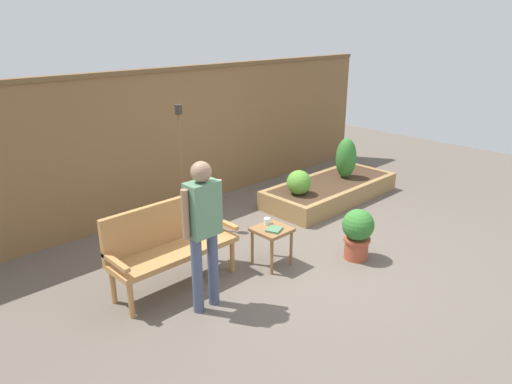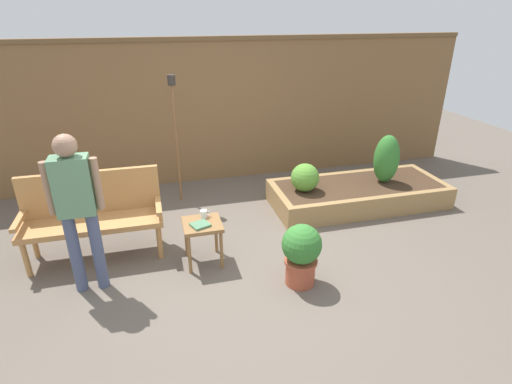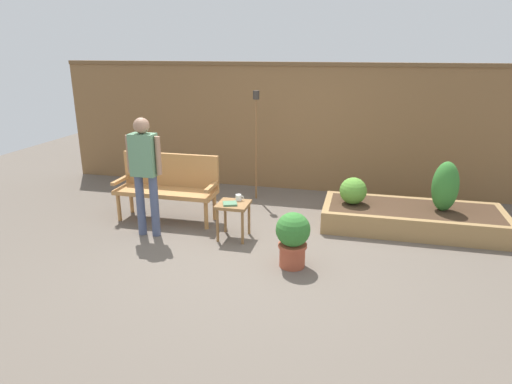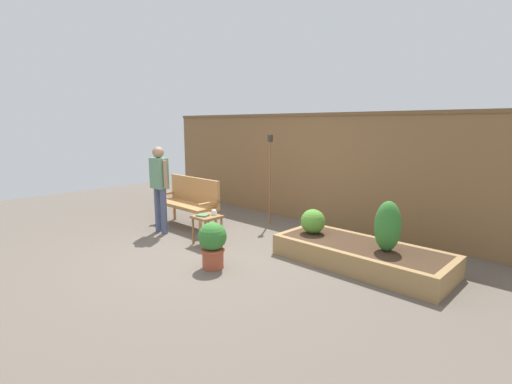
% 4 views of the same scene
% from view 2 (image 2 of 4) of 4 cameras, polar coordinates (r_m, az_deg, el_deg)
% --- Properties ---
extents(ground_plane, '(14.00, 14.00, 0.00)m').
position_cam_2_polar(ground_plane, '(4.34, -1.45, -10.77)').
color(ground_plane, '#60564C').
extents(fence_back, '(8.40, 0.14, 2.16)m').
position_cam_2_polar(fence_back, '(6.27, -7.21, 11.23)').
color(fence_back, brown).
rests_on(fence_back, ground_plane).
extents(garden_bench, '(1.44, 0.48, 0.94)m').
position_cam_2_polar(garden_bench, '(4.67, -22.13, -2.30)').
color(garden_bench, '#B77F47').
rests_on(garden_bench, ground_plane).
extents(side_table, '(0.40, 0.40, 0.48)m').
position_cam_2_polar(side_table, '(4.27, -7.58, -5.31)').
color(side_table, olive).
rests_on(side_table, ground_plane).
extents(cup_on_table, '(0.11, 0.08, 0.08)m').
position_cam_2_polar(cup_on_table, '(4.32, -7.37, -3.07)').
color(cup_on_table, white).
rests_on(cup_on_table, side_table).
extents(book_on_table, '(0.22, 0.21, 0.02)m').
position_cam_2_polar(book_on_table, '(4.17, -7.89, -4.62)').
color(book_on_table, '#4C7A56').
rests_on(book_on_table, side_table).
extents(potted_boxwood, '(0.39, 0.39, 0.64)m').
position_cam_2_polar(potted_boxwood, '(3.97, 6.43, -8.43)').
color(potted_boxwood, '#A84C33').
rests_on(potted_boxwood, ground_plane).
extents(raised_planter_bed, '(2.40, 1.00, 0.30)m').
position_cam_2_polar(raised_planter_bed, '(5.81, 14.22, -0.25)').
color(raised_planter_bed, '#997547').
rests_on(raised_planter_bed, ground_plane).
extents(shrub_near_bench, '(0.37, 0.37, 0.37)m').
position_cam_2_polar(shrub_near_bench, '(5.33, 6.94, 2.04)').
color(shrub_near_bench, brown).
rests_on(shrub_near_bench, raised_planter_bed).
extents(shrub_far_corner, '(0.34, 0.34, 0.67)m').
position_cam_2_polar(shrub_far_corner, '(5.80, 17.97, 4.45)').
color(shrub_far_corner, brown).
rests_on(shrub_far_corner, raised_planter_bed).
extents(tiki_torch, '(0.10, 0.10, 1.75)m').
position_cam_2_polar(tiki_torch, '(5.51, -11.44, 10.21)').
color(tiki_torch, brown).
rests_on(tiki_torch, ground_plane).
extents(person_by_bench, '(0.47, 0.20, 1.56)m').
position_cam_2_polar(person_by_bench, '(3.94, -24.07, -1.32)').
color(person_by_bench, '#475170').
rests_on(person_by_bench, ground_plane).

